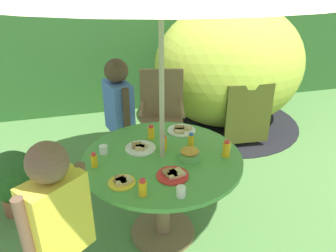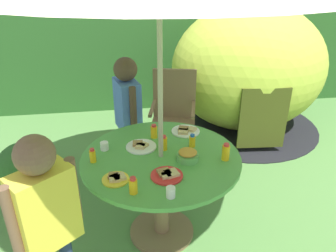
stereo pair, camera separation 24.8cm
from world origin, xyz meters
The scene contains 21 objects.
ground_plane centered at (0.00, 0.00, -0.01)m, with size 10.00×10.00×0.02m, color #548442.
hedge_backdrop centered at (0.00, 3.03, 0.85)m, with size 9.00×0.70×1.70m, color #285623.
garden_table centered at (0.00, 0.00, 0.58)m, with size 1.20×1.20×0.75m.
wooden_chair centered at (0.29, 1.24, 0.55)m, with size 0.58×0.57×1.01m.
dome_tent centered at (1.38, 1.89, 0.81)m, with size 2.18×2.18×1.65m.
potted_plant centered at (-1.21, 0.60, 0.34)m, with size 0.45×0.45×0.60m.
child_in_blue_shirt centered at (-0.22, 0.84, 0.83)m, with size 0.26×0.43×1.30m.
child_in_yellow_shirt centered at (-0.72, -0.57, 0.82)m, with size 0.37×0.35×1.28m.
snack_bowl centered at (0.19, -0.08, 0.79)m, with size 0.16×0.16×0.09m.
plate_mid_left centered at (-0.14, 0.15, 0.76)m, with size 0.24×0.24×0.03m.
plate_center_front centered at (0.01, -0.27, 0.77)m, with size 0.22×0.22×0.03m.
plate_far_left centered at (-0.34, -0.26, 0.77)m, with size 0.18×0.18×0.03m.
plate_far_right centered at (0.26, 0.36, 0.76)m, with size 0.24×0.24×0.03m.
juice_bottle_near_left centered at (0.46, -0.12, 0.82)m, with size 0.06×0.06×0.13m.
juice_bottle_near_right centered at (0.26, 0.11, 0.80)m, with size 0.05×0.05×0.11m.
juice_bottle_center_back centered at (-0.50, -0.01, 0.80)m, with size 0.05×0.05×0.11m.
juice_bottle_mid_right centered at (-0.23, -0.42, 0.81)m, with size 0.05×0.05×0.12m.
juice_bottle_front_edge centered at (0.03, 0.09, 0.81)m, with size 0.06×0.06×0.12m.
juice_bottle_back_edge centered at (-0.02, 0.30, 0.81)m, with size 0.06×0.06×0.12m.
cup_near centered at (0.00, -0.49, 0.79)m, with size 0.06×0.06×0.07m, color white.
cup_far centered at (-0.42, 0.16, 0.79)m, with size 0.06×0.06×0.06m, color white.
Camera 2 is at (-0.25, -2.12, 2.06)m, focal length 35.55 mm.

